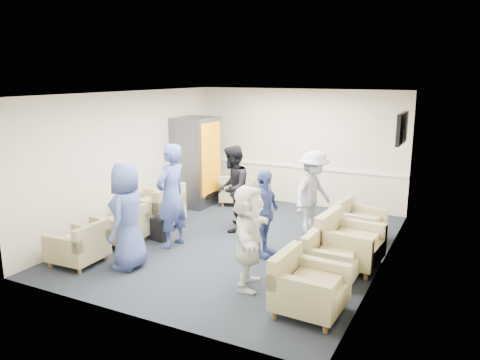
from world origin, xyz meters
The scene contains 25 objects.
floor centered at (0.00, 0.00, 0.00)m, with size 6.00×6.00×0.00m, color black.
ceiling centered at (0.00, 0.00, 2.70)m, with size 6.00×6.00×0.00m, color silver.
back_wall centered at (0.00, 3.00, 1.35)m, with size 5.00×0.02×2.70m, color beige.
front_wall centered at (0.00, -3.00, 1.35)m, with size 5.00×0.02×2.70m, color beige.
left_wall centered at (-2.50, 0.00, 1.35)m, with size 0.02×6.00×2.70m, color beige.
right_wall centered at (2.50, 0.00, 1.35)m, with size 0.02×6.00×2.70m, color beige.
chair_rail centered at (0.00, 2.98, 0.90)m, with size 4.98×0.04×0.06m, color white.
tv centered at (2.44, 1.80, 2.05)m, with size 0.10×1.00×0.58m.
armchair_left_near centered at (-1.86, -2.06, 0.30)m, with size 0.78×0.78×0.60m.
armchair_left_mid centered at (-1.90, -1.01, 0.30)m, with size 0.80×0.80×0.60m.
armchair_left_far centered at (-1.85, -0.05, 0.38)m, with size 0.96×0.96×0.76m.
armchair_right_near centered at (1.91, -1.91, 0.34)m, with size 0.88×0.88×0.67m.
armchair_right_midnear centered at (1.88, -0.79, 0.30)m, with size 0.76×0.76×0.61m.
armchair_right_midfar centered at (1.99, -0.16, 0.36)m, with size 0.98×0.98×0.73m.
armchair_right_far centered at (1.86, 1.12, 0.31)m, with size 0.88×0.88×0.63m.
armchair_corner centered at (-1.23, 2.29, 0.31)m, with size 0.96×0.96×0.62m.
vending_machine centered at (-2.09, 1.84, 1.03)m, with size 0.84×0.98×2.06m.
backpack centered at (-1.40, -0.56, 0.26)m, with size 0.32×0.25×0.51m.
pillow centered at (-1.87, -2.07, 0.46)m, with size 0.43×0.33×0.12m, color beige.
person_front_left centered at (-1.09, -1.78, 0.85)m, with size 0.83×0.54×1.70m, color #3A4C8D.
person_mid_left centered at (-1.02, -0.69, 0.93)m, with size 0.68×0.44×1.86m, color #3A4C8D.
person_back_left centered at (-0.47, 0.57, 0.84)m, with size 0.82×0.64×1.69m, color black.
person_back_right centered at (1.00, 1.08, 0.81)m, with size 1.05×0.60×1.63m, color silver.
person_mid_right centered at (0.63, -0.39, 0.75)m, with size 0.88×0.37×1.50m, color #3A4C8D.
person_front_right centered at (0.92, -1.57, 0.76)m, with size 1.41×0.45×1.52m, color white.
Camera 1 is at (3.67, -7.25, 3.03)m, focal length 35.00 mm.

